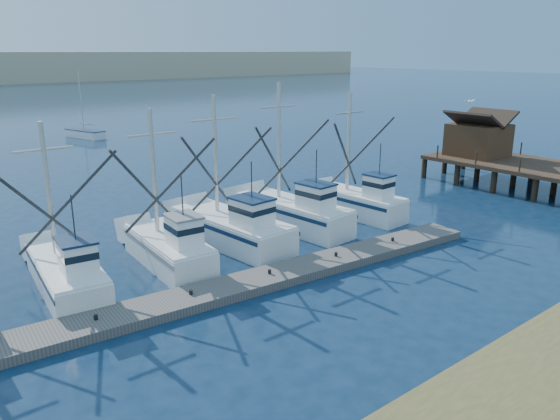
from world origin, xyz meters
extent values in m
plane|color=#0C2238|center=(0.00, 0.00, 0.00)|extent=(500.00, 500.00, 0.00)
cube|color=#5E5954|center=(-7.93, 6.23, 0.21)|extent=(30.89, 4.50, 0.41)
cylinder|color=black|center=(21.50, 5.00, 0.85)|extent=(0.44, 0.44, 1.70)
cube|color=#4C331E|center=(21.50, 12.00, 3.30)|extent=(4.00, 4.00, 2.60)
cube|color=white|center=(-12.52, 11.15, 0.64)|extent=(3.09, 7.38, 1.27)
cube|color=white|center=(-12.52, 9.31, 2.02)|extent=(1.53, 1.89, 1.50)
cylinder|color=#B7B2A8|center=(-12.52, 12.37, 4.35)|extent=(0.22, 0.22, 6.15)
cube|color=white|center=(-7.57, 10.84, 0.70)|extent=(2.78, 6.72, 1.40)
cube|color=white|center=(-7.57, 9.16, 2.15)|extent=(1.44, 1.70, 1.50)
cylinder|color=#B7B2A8|center=(-7.57, 11.96, 4.56)|extent=(0.22, 0.22, 6.32)
cube|color=white|center=(-3.37, 11.53, 0.74)|extent=(3.43, 8.15, 1.48)
cube|color=white|center=(-3.37, 9.50, 2.23)|extent=(1.75, 2.07, 1.50)
cylinder|color=#B7B2A8|center=(-3.37, 12.88, 4.79)|extent=(0.22, 0.22, 6.62)
cube|color=white|center=(1.11, 11.51, 0.79)|extent=(3.15, 8.09, 1.58)
cube|color=white|center=(1.11, 9.49, 2.33)|extent=(1.58, 2.05, 1.50)
cylinder|color=#B7B2A8|center=(1.11, 12.86, 5.09)|extent=(0.22, 0.22, 7.01)
cube|color=white|center=(6.03, 10.74, 0.73)|extent=(2.61, 6.49, 1.47)
cube|color=white|center=(6.03, 9.11, 2.22)|extent=(1.37, 1.63, 1.50)
cylinder|color=#B7B2A8|center=(6.03, 11.82, 4.67)|extent=(0.22, 0.22, 6.40)
cube|color=white|center=(4.14, 54.95, 0.45)|extent=(3.24, 6.06, 0.90)
cylinder|color=#B7B2A8|center=(4.14, 55.25, 4.50)|extent=(0.12, 0.12, 7.20)
sphere|color=white|center=(14.00, 8.41, 7.08)|extent=(0.21, 0.21, 0.21)
cube|color=white|center=(13.68, 8.41, 7.10)|extent=(0.53, 0.13, 0.14)
cube|color=white|center=(14.32, 8.41, 7.10)|extent=(0.53, 0.13, 0.14)
camera|label=1|loc=(-19.28, -12.59, 10.36)|focal=35.00mm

